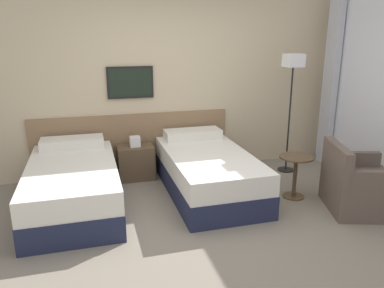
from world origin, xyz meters
name	(u,v)px	position (x,y,z in m)	size (l,w,h in m)	color
ground_plane	(211,229)	(0.00, 0.00, 0.00)	(16.00, 16.00, 0.00)	slate
wall_headboard	(166,83)	(-0.04, 1.97, 1.30)	(10.00, 0.10, 2.70)	#C6B28E
bed_near_door	(73,185)	(-1.39, 0.96, 0.28)	(1.01, 1.92, 0.66)	#1E233D
bed_near_window	(207,172)	(0.27, 0.96, 0.28)	(1.01, 1.92, 0.66)	#1E233D
nightstand	(136,162)	(-0.56, 1.69, 0.25)	(0.50, 0.35, 0.62)	brown
floor_lamp	(293,75)	(1.66, 1.40, 1.43)	(0.24, 0.24, 1.72)	black
side_table	(295,169)	(1.27, 0.50, 0.37)	(0.41, 0.41, 0.54)	brown
armchair	(359,188)	(1.80, -0.01, 0.27)	(0.94, 0.95, 0.78)	brown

